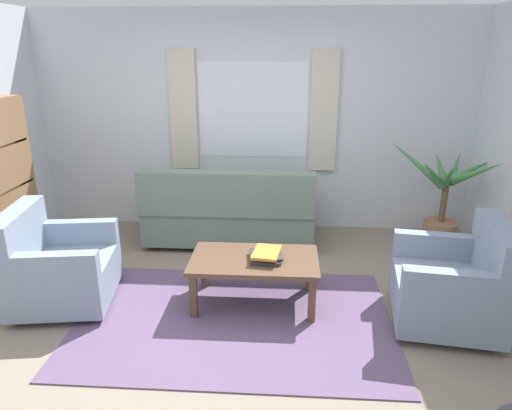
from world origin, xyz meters
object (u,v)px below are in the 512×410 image
(couch, at_px, (229,213))
(book_stack_on_table, at_px, (266,255))
(coffee_table, at_px, (254,264))
(armchair_left, at_px, (56,267))
(bookshelf, at_px, (1,197))
(armchair_right, at_px, (455,285))
(potted_plant, at_px, (444,202))

(couch, relative_size, book_stack_on_table, 5.73)
(couch, distance_m, coffee_table, 1.37)
(armchair_left, bearing_deg, bookshelf, 45.19)
(armchair_left, height_order, coffee_table, armchair_left)
(bookshelf, bearing_deg, armchair_right, 80.76)
(couch, bearing_deg, bookshelf, 21.85)
(armchair_left, distance_m, coffee_table, 1.72)
(couch, xyz_separation_m, potted_plant, (2.41, 0.10, 0.15))
(armchair_right, xyz_separation_m, coffee_table, (-1.63, 0.21, 0.03))
(book_stack_on_table, bearing_deg, armchair_left, -177.38)
(armchair_left, relative_size, armchair_right, 1.01)
(bookshelf, bearing_deg, coffee_table, 79.41)
(armchair_left, relative_size, coffee_table, 0.86)
(coffee_table, height_order, book_stack_on_table, book_stack_on_table)
(bookshelf, bearing_deg, armchair_left, 53.53)
(armchair_left, relative_size, potted_plant, 0.79)
(armchair_right, xyz_separation_m, book_stack_on_table, (-1.53, 0.18, 0.13))
(couch, height_order, potted_plant, potted_plant)
(coffee_table, xyz_separation_m, potted_plant, (2.03, 1.41, 0.14))
(armchair_left, xyz_separation_m, bookshelf, (-0.77, 0.57, 0.43))
(potted_plant, distance_m, bookshelf, 4.63)
(couch, bearing_deg, book_stack_on_table, 109.72)
(coffee_table, xyz_separation_m, book_stack_on_table, (0.10, -0.02, 0.10))
(coffee_table, height_order, potted_plant, potted_plant)
(armchair_left, height_order, book_stack_on_table, armchair_left)
(armchair_right, bearing_deg, book_stack_on_table, -89.25)
(book_stack_on_table, distance_m, potted_plant, 2.40)
(book_stack_on_table, bearing_deg, armchair_right, -6.86)
(coffee_table, relative_size, book_stack_on_table, 3.32)
(armchair_left, distance_m, potted_plant, 4.05)
(bookshelf, bearing_deg, potted_plant, 101.82)
(book_stack_on_table, bearing_deg, coffee_table, 168.42)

